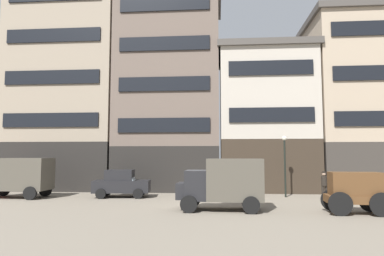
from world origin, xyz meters
TOP-DOWN VIEW (x-y plane):
  - ground_plane at (0.00, 0.00)m, footprint 120.00×120.00m
  - building_far_left at (-12.16, 10.34)m, footprint 9.67×7.34m
  - building_center_left at (-3.23, 10.34)m, footprint 8.89×7.34m
  - building_center_right at (4.83, 10.35)m, footprint 7.93×7.34m
  - building_far_right at (12.72, 10.34)m, footprint 8.55×7.34m
  - cargo_wagon at (7.49, -1.21)m, footprint 2.99×1.68m
  - delivery_truck_near at (1.13, -0.65)m, footprint 4.39×2.21m
  - delivery_truck_far at (-12.29, 3.34)m, footprint 4.37×2.17m
  - sedan_dark at (-5.61, 4.21)m, footprint 3.85×2.17m
  - pedestrian_officer at (7.67, 4.26)m, footprint 0.46×0.46m
  - streetlamp_curbside at (5.39, 5.13)m, footprint 0.32×0.32m

SIDE VIEW (x-z plane):
  - ground_plane at x=0.00m, z-range 0.00..0.00m
  - sedan_dark at x=-5.61m, z-range 0.00..1.83m
  - pedestrian_officer at x=7.67m, z-range 0.08..1.88m
  - cargo_wagon at x=7.49m, z-range 0.16..2.14m
  - delivery_truck_near at x=1.13m, z-range 0.11..2.73m
  - delivery_truck_far at x=-12.29m, z-range 0.11..2.73m
  - streetlamp_curbside at x=5.39m, z-range 0.61..4.73m
  - building_center_right at x=4.83m, z-range 0.04..11.66m
  - building_far_right at x=12.72m, z-range 0.04..14.40m
  - building_center_left at x=-3.23m, z-range 0.04..16.72m
  - building_far_left at x=-12.16m, z-range 0.04..17.97m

